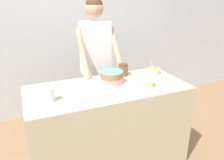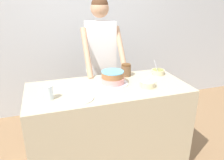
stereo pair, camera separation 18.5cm
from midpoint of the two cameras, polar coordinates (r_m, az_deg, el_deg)
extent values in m
cube|color=silver|center=(3.46, -11.97, 12.49)|extent=(10.00, 0.05, 2.60)
cube|color=#C6B793|center=(2.41, -3.19, -12.16)|extent=(1.61, 0.74, 0.94)
cylinder|color=#2D2D38|center=(2.98, -7.23, -6.24)|extent=(0.11, 0.11, 0.86)
cylinder|color=#2D2D38|center=(3.02, -4.29, -5.73)|extent=(0.11, 0.11, 0.86)
cube|color=white|center=(2.74, -6.32, 8.25)|extent=(0.36, 0.20, 0.65)
cylinder|color=tan|center=(2.52, -9.72, 6.84)|extent=(0.06, 0.41, 0.54)
cylinder|color=tan|center=(2.65, -0.79, 7.79)|extent=(0.06, 0.41, 0.54)
sphere|color=tan|center=(2.68, -6.73, 18.06)|extent=(0.22, 0.22, 0.22)
sphere|color=#51331E|center=(2.68, -6.77, 18.87)|extent=(0.20, 0.20, 0.20)
cylinder|color=silver|center=(2.27, -2.43, -0.90)|extent=(0.32, 0.32, 0.01)
cylinder|color=pink|center=(2.25, -2.44, -0.08)|extent=(0.24, 0.24, 0.06)
cylinder|color=#9E663D|center=(2.23, -2.46, 1.34)|extent=(0.23, 0.23, 0.06)
cylinder|color=#60B7E0|center=(2.22, -2.48, 2.18)|extent=(0.23, 0.23, 0.01)
cylinder|color=beige|center=(2.22, 6.75, -0.81)|extent=(0.15, 0.15, 0.06)
cylinder|color=pink|center=(2.22, 6.77, -0.27)|extent=(0.13, 0.13, 0.01)
cylinder|color=silver|center=(2.26, 6.98, 0.81)|extent=(0.06, 0.05, 0.14)
cylinder|color=beige|center=(2.61, 8.88, 2.37)|extent=(0.15, 0.15, 0.06)
cylinder|color=olive|center=(2.60, 8.91, 2.83)|extent=(0.13, 0.13, 0.01)
cylinder|color=silver|center=(2.54, 8.53, 3.50)|extent=(0.05, 0.07, 0.17)
cylinder|color=silver|center=(1.96, -18.49, -3.76)|extent=(0.08, 0.08, 0.13)
cylinder|color=white|center=(1.94, -10.86, -5.09)|extent=(0.27, 0.27, 0.01)
cylinder|color=brown|center=(2.48, 0.77, 2.49)|extent=(0.11, 0.11, 0.12)
cylinder|color=brown|center=(2.46, 0.77, 4.02)|extent=(0.10, 0.10, 0.02)
camera|label=1|loc=(0.09, -92.49, -0.95)|focal=35.00mm
camera|label=2|loc=(0.09, 87.51, 0.95)|focal=35.00mm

